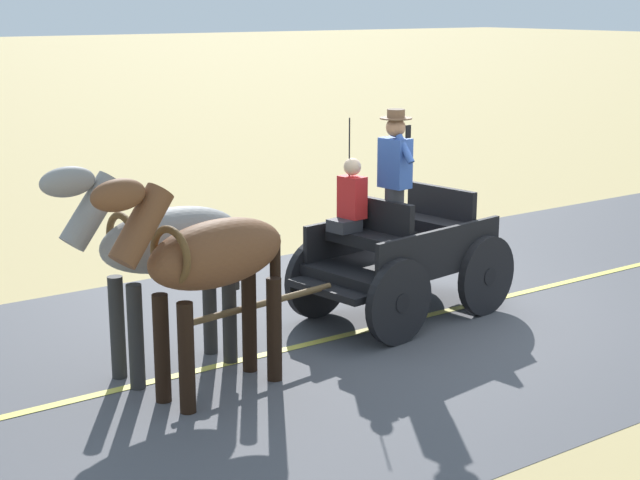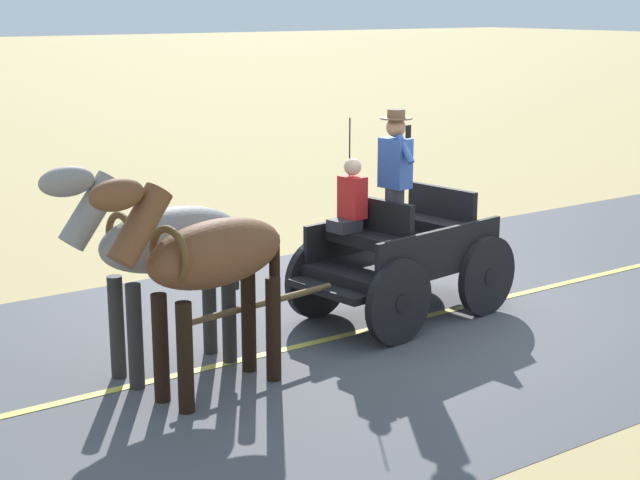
{
  "view_description": "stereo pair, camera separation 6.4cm",
  "coord_description": "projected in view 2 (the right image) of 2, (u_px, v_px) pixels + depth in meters",
  "views": [
    {
      "loc": [
        -8.3,
        7.66,
        3.65
      ],
      "look_at": [
        0.2,
        1.63,
        1.1
      ],
      "focal_mm": 54.71,
      "sensor_mm": 36.0,
      "label": 1
    },
    {
      "loc": [
        -8.34,
        7.61,
        3.65
      ],
      "look_at": [
        0.2,
        1.63,
        1.1
      ],
      "focal_mm": 54.71,
      "sensor_mm": 36.0,
      "label": 2
    }
  ],
  "objects": [
    {
      "name": "horse_off_side",
      "position": [
        161.0,
        245.0,
        9.56
      ],
      "size": [
        0.69,
        2.14,
        2.21
      ],
      "color": "gray",
      "rests_on": "ground"
    },
    {
      "name": "road_surface",
      "position": [
        440.0,
        313.0,
        11.74
      ],
      "size": [
        6.78,
        160.0,
        0.01
      ],
      "primitive_type": "cube",
      "color": "#4C4C51",
      "rests_on": "ground"
    },
    {
      "name": "horse_near_side",
      "position": [
        207.0,
        260.0,
        9.02
      ],
      "size": [
        0.84,
        2.15,
        2.21
      ],
      "color": "brown",
      "rests_on": "ground"
    },
    {
      "name": "ground_plane",
      "position": [
        440.0,
        313.0,
        11.74
      ],
      "size": [
        200.0,
        200.0,
        0.0
      ],
      "primitive_type": "plane",
      "color": "tan"
    },
    {
      "name": "horse_drawn_carriage",
      "position": [
        399.0,
        251.0,
        11.41
      ],
      "size": [
        1.72,
        4.51,
        2.5
      ],
      "color": "black",
      "rests_on": "ground"
    },
    {
      "name": "traffic_cone",
      "position": [
        469.0,
        218.0,
        15.75
      ],
      "size": [
        0.32,
        0.32,
        0.5
      ],
      "primitive_type": "cone",
      "color": "orange",
      "rests_on": "ground"
    },
    {
      "name": "road_centre_stripe",
      "position": [
        440.0,
        313.0,
        11.74
      ],
      "size": [
        0.12,
        160.0,
        0.0
      ],
      "primitive_type": "cube",
      "color": "#DBCC4C",
      "rests_on": "road_surface"
    }
  ]
}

